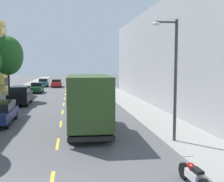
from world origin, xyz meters
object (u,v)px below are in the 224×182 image
object	(u,v)px
parked_suv_black	(20,95)
parked_hatchback_orange	(87,80)
street_tree_third	(8,56)
parked_motorcycle	(193,176)
parked_hatchback_teal	(43,83)
moving_red_sedan	(57,83)
parked_pickup_sky	(88,82)
parked_sedan_charcoal	(100,93)
parked_hatchback_forest	(37,88)
delivery_box_truck	(88,100)
parked_wagon_navy	(0,112)
parked_suv_white	(94,85)
street_lamp	(173,71)

from	to	relation	value
parked_suv_black	parked_hatchback_orange	bearing A→B (deg)	74.78
street_tree_third	parked_motorcycle	size ratio (longest dim) A/B	3.56
parked_hatchback_teal	moving_red_sedan	size ratio (longest dim) A/B	0.89
parked_pickup_sky	parked_motorcycle	distance (m)	46.69
parked_sedan_charcoal	parked_hatchback_orange	world-z (taller)	parked_hatchback_orange
parked_hatchback_teal	parked_hatchback_forest	size ratio (longest dim) A/B	1.00
delivery_box_truck	parked_hatchback_teal	distance (m)	37.63
parked_wagon_navy	parked_hatchback_orange	distance (m)	42.67
delivery_box_truck	moving_red_sedan	xyz separation A→B (m)	(-3.59, 35.88, -1.21)
parked_suv_white	parked_hatchback_forest	xyz separation A→B (m)	(-8.68, -1.92, -0.23)
parked_sedan_charcoal	street_lamp	bearing A→B (deg)	-85.00
parked_pickup_sky	parked_hatchback_orange	xyz separation A→B (m)	(0.08, 6.89, -0.07)
street_lamp	parked_suv_white	bearing A→B (deg)	92.78
parked_wagon_navy	parked_sedan_charcoal	bearing A→B (deg)	56.57
parked_hatchback_forest	parked_wagon_navy	bearing A→B (deg)	-89.99
street_lamp	parked_pickup_sky	size ratio (longest dim) A/B	1.18
parked_hatchback_teal	parked_hatchback_orange	size ratio (longest dim) A/B	1.00
parked_hatchback_teal	parked_motorcycle	bearing A→B (deg)	-78.72
moving_red_sedan	parked_wagon_navy	bearing A→B (deg)	-94.24
street_tree_third	parked_hatchback_teal	size ratio (longest dim) A/B	1.82
delivery_box_truck	street_lamp	bearing A→B (deg)	-38.15
street_tree_third	parked_pickup_sky	xyz separation A→B (m)	(10.66, 21.18, -4.36)
parked_wagon_navy	parked_motorcycle	distance (m)	14.80
parked_pickup_sky	parked_sedan_charcoal	xyz separation A→B (m)	(-0.01, -22.09, -0.08)
parked_hatchback_forest	parked_motorcycle	distance (m)	34.98
parked_wagon_navy	parked_suv_white	xyz separation A→B (m)	(8.68, 23.95, 0.18)
delivery_box_truck	parked_hatchback_forest	distance (m)	26.02
parked_wagon_navy	parked_pickup_sky	xyz separation A→B (m)	(8.48, 34.91, 0.02)
parked_sedan_charcoal	parked_hatchback_orange	distance (m)	28.98
street_lamp	parked_sedan_charcoal	distance (m)	19.64
parked_hatchback_teal	parked_hatchback_orange	distance (m)	11.77
parked_hatchback_teal	parked_wagon_navy	world-z (taller)	same
street_tree_third	parked_wagon_navy	size ratio (longest dim) A/B	1.55
parked_motorcycle	parked_wagon_navy	bearing A→B (deg)	127.31
parked_pickup_sky	parked_suv_white	bearing A→B (deg)	-88.96
parked_hatchback_teal	delivery_box_truck	bearing A→B (deg)	-80.60
street_tree_third	parked_sedan_charcoal	size ratio (longest dim) A/B	1.61
parked_suv_white	parked_sedan_charcoal	size ratio (longest dim) A/B	1.07
parked_hatchback_orange	moving_red_sedan	distance (m)	11.04
parked_hatchback_teal	parked_hatchback_forest	bearing A→B (deg)	-89.36
parked_wagon_navy	parked_suv_white	world-z (taller)	parked_suv_white
street_lamp	parked_hatchback_teal	size ratio (longest dim) A/B	1.57
parked_hatchback_teal	moving_red_sedan	bearing A→B (deg)	-25.75
parked_suv_white	parked_hatchback_orange	size ratio (longest dim) A/B	1.20
parked_hatchback_teal	parked_suv_black	xyz separation A→B (m)	(-0.08, -24.29, 0.23)
street_lamp	parked_suv_black	bearing A→B (deg)	122.85
parked_hatchback_forest	parked_hatchback_orange	size ratio (longest dim) A/B	0.99
parked_hatchback_teal	parked_hatchback_forest	world-z (taller)	same
parked_sedan_charcoal	parked_pickup_sky	bearing A→B (deg)	89.97
parked_hatchback_orange	street_tree_third	bearing A→B (deg)	-110.93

